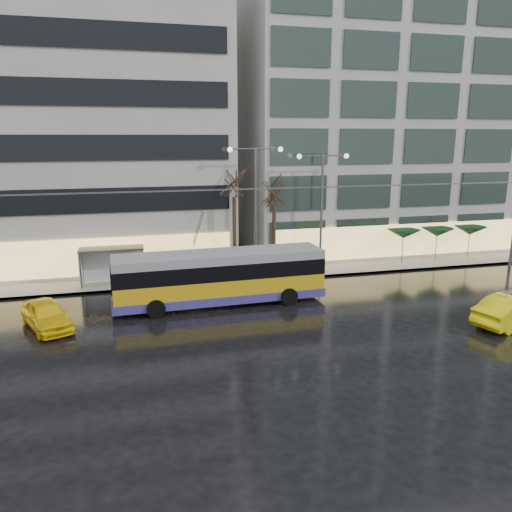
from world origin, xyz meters
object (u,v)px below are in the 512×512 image
object	(u,v)px
trolleybus	(220,279)
taxi_a	(46,315)
street_lamp_near	(256,193)
bus_shelter	(106,258)

from	to	relation	value
trolleybus	taxi_a	bearing A→B (deg)	-170.14
street_lamp_near	bus_shelter	bearing A→B (deg)	-179.37
trolleybus	bus_shelter	size ratio (longest dim) A/B	3.01
bus_shelter	street_lamp_near	size ratio (longest dim) A/B	0.47
bus_shelter	taxi_a	bearing A→B (deg)	-111.21
bus_shelter	taxi_a	world-z (taller)	bus_shelter
street_lamp_near	taxi_a	bearing A→B (deg)	-150.70
taxi_a	bus_shelter	bearing A→B (deg)	44.70
trolleybus	bus_shelter	world-z (taller)	trolleybus
street_lamp_near	taxi_a	distance (m)	16.03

